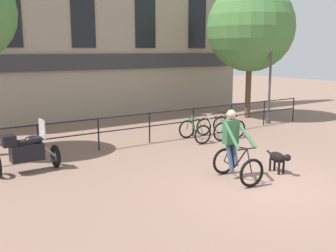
% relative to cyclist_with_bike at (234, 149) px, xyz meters
% --- Properties ---
extents(ground_plane, '(60.00, 60.00, 0.00)m').
position_rel_cyclist_with_bike_xyz_m(ground_plane, '(0.27, -0.78, -0.76)').
color(ground_plane, '#846656').
extents(canal_railing, '(15.05, 0.05, 1.05)m').
position_rel_cyclist_with_bike_xyz_m(canal_railing, '(0.27, 4.42, -0.05)').
color(canal_railing, black).
rests_on(canal_railing, ground_plane).
extents(cyclist_with_bike, '(0.82, 1.25, 1.70)m').
position_rel_cyclist_with_bike_xyz_m(cyclist_with_bike, '(0.00, 0.00, 0.00)').
color(cyclist_with_bike, black).
rests_on(cyclist_with_bike, ground_plane).
extents(dog, '(0.30, 0.89, 0.57)m').
position_rel_cyclist_with_bike_xyz_m(dog, '(1.26, -0.32, -0.37)').
color(dog, black).
rests_on(dog, ground_plane).
extents(parked_motorcycle, '(1.61, 0.64, 1.35)m').
position_rel_cyclist_with_bike_xyz_m(parked_motorcycle, '(-4.08, 3.39, -0.20)').
color(parked_motorcycle, black).
rests_on(parked_motorcycle, ground_plane).
extents(parked_bicycle_near_lamp, '(0.78, 1.18, 0.86)m').
position_rel_cyclist_with_bike_xyz_m(parked_bicycle_near_lamp, '(1.70, 3.76, -0.41)').
color(parked_bicycle_near_lamp, black).
rests_on(parked_bicycle_near_lamp, ground_plane).
extents(parked_bicycle_mid_left, '(0.75, 1.16, 0.86)m').
position_rel_cyclist_with_bike_xyz_m(parked_bicycle_mid_left, '(2.51, 3.76, -0.41)').
color(parked_bicycle_mid_left, black).
rests_on(parked_bicycle_mid_left, ground_plane).
extents(parked_bicycle_mid_right, '(0.74, 1.15, 0.86)m').
position_rel_cyclist_with_bike_xyz_m(parked_bicycle_mid_right, '(3.31, 3.76, -0.41)').
color(parked_bicycle_mid_right, black).
rests_on(parked_bicycle_mid_right, ground_plane).
extents(street_lamp, '(0.28, 0.28, 3.78)m').
position_rel_cyclist_with_bike_xyz_m(street_lamp, '(6.39, 4.62, 1.37)').
color(street_lamp, '#424247').
rests_on(street_lamp, ground_plane).
extents(tree_canalside_right, '(3.97, 3.97, 6.11)m').
position_rel_cyclist_with_bike_xyz_m(tree_canalside_right, '(6.74, 6.21, 3.35)').
color(tree_canalside_right, brown).
rests_on(tree_canalside_right, ground_plane).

